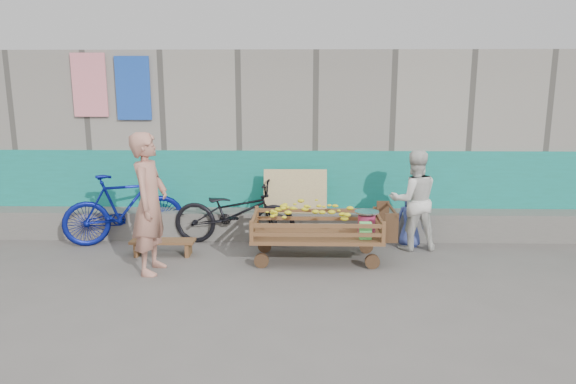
{
  "coord_description": "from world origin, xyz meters",
  "views": [
    {
      "loc": [
        0.38,
        -5.73,
        2.43
      ],
      "look_at": [
        0.21,
        1.2,
        1.0
      ],
      "focal_mm": 32.0,
      "sensor_mm": 36.0,
      "label": 1
    }
  ],
  "objects_px": {
    "bench": "(163,244)",
    "woman": "(414,200)",
    "bicycle_blue": "(124,208)",
    "bicycle_dark": "(234,213)",
    "banana_cart": "(314,221)",
    "vendor_man": "(150,203)",
    "child": "(410,219)"
  },
  "relations": [
    {
      "from": "banana_cart",
      "to": "woman",
      "type": "distance_m",
      "value": 1.62
    },
    {
      "from": "woman",
      "to": "child",
      "type": "distance_m",
      "value": 0.34
    },
    {
      "from": "bench",
      "to": "vendor_man",
      "type": "relative_size",
      "value": 0.5
    },
    {
      "from": "banana_cart",
      "to": "bench",
      "type": "distance_m",
      "value": 2.24
    },
    {
      "from": "vendor_man",
      "to": "bicycle_dark",
      "type": "xyz_separation_m",
      "value": [
        0.94,
        1.27,
        -0.43
      ]
    },
    {
      "from": "woman",
      "to": "bicycle_dark",
      "type": "xyz_separation_m",
      "value": [
        -2.73,
        0.19,
        -0.26
      ]
    },
    {
      "from": "banana_cart",
      "to": "bicycle_dark",
      "type": "bearing_deg",
      "value": 147.82
    },
    {
      "from": "bicycle_dark",
      "to": "bicycle_blue",
      "type": "distance_m",
      "value": 1.74
    },
    {
      "from": "banana_cart",
      "to": "bench",
      "type": "relative_size",
      "value": 2.13
    },
    {
      "from": "banana_cart",
      "to": "woman",
      "type": "relative_size",
      "value": 1.31
    },
    {
      "from": "vendor_man",
      "to": "woman",
      "type": "bearing_deg",
      "value": -70.08
    },
    {
      "from": "bench",
      "to": "woman",
      "type": "height_order",
      "value": "woman"
    },
    {
      "from": "banana_cart",
      "to": "bicycle_dark",
      "type": "height_order",
      "value": "bicycle_dark"
    },
    {
      "from": "bench",
      "to": "child",
      "type": "height_order",
      "value": "child"
    },
    {
      "from": "bench",
      "to": "bicycle_dark",
      "type": "relative_size",
      "value": 0.49
    },
    {
      "from": "banana_cart",
      "to": "bicycle_blue",
      "type": "relative_size",
      "value": 1.08
    },
    {
      "from": "woman",
      "to": "bicycle_blue",
      "type": "distance_m",
      "value": 4.47
    },
    {
      "from": "vendor_man",
      "to": "child",
      "type": "distance_m",
      "value": 3.88
    },
    {
      "from": "banana_cart",
      "to": "bicycle_blue",
      "type": "height_order",
      "value": "bicycle_blue"
    },
    {
      "from": "banana_cart",
      "to": "vendor_man",
      "type": "relative_size",
      "value": 1.06
    },
    {
      "from": "bicycle_dark",
      "to": "banana_cart",
      "type": "bearing_deg",
      "value": -117.5
    },
    {
      "from": "bench",
      "to": "bicycle_blue",
      "type": "bearing_deg",
      "value": 141.03
    },
    {
      "from": "bicycle_dark",
      "to": "bicycle_blue",
      "type": "xyz_separation_m",
      "value": [
        -1.74,
        0.01,
        0.05
      ]
    },
    {
      "from": "vendor_man",
      "to": "bicycle_blue",
      "type": "relative_size",
      "value": 1.01
    },
    {
      "from": "bench",
      "to": "woman",
      "type": "distance_m",
      "value": 3.78
    },
    {
      "from": "vendor_man",
      "to": "bicycle_dark",
      "type": "bearing_deg",
      "value": -32.93
    },
    {
      "from": "banana_cart",
      "to": "vendor_man",
      "type": "xyz_separation_m",
      "value": [
        -2.16,
        -0.5,
        0.36
      ]
    },
    {
      "from": "woman",
      "to": "bicycle_blue",
      "type": "xyz_separation_m",
      "value": [
        -4.46,
        0.21,
        -0.2
      ]
    },
    {
      "from": "vendor_man",
      "to": "child",
      "type": "bearing_deg",
      "value": -68.39
    },
    {
      "from": "banana_cart",
      "to": "bench",
      "type": "height_order",
      "value": "banana_cart"
    },
    {
      "from": "banana_cart",
      "to": "bicycle_blue",
      "type": "xyz_separation_m",
      "value": [
        -2.96,
        0.78,
        -0.02
      ]
    },
    {
      "from": "banana_cart",
      "to": "bicycle_blue",
      "type": "distance_m",
      "value": 3.06
    }
  ]
}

